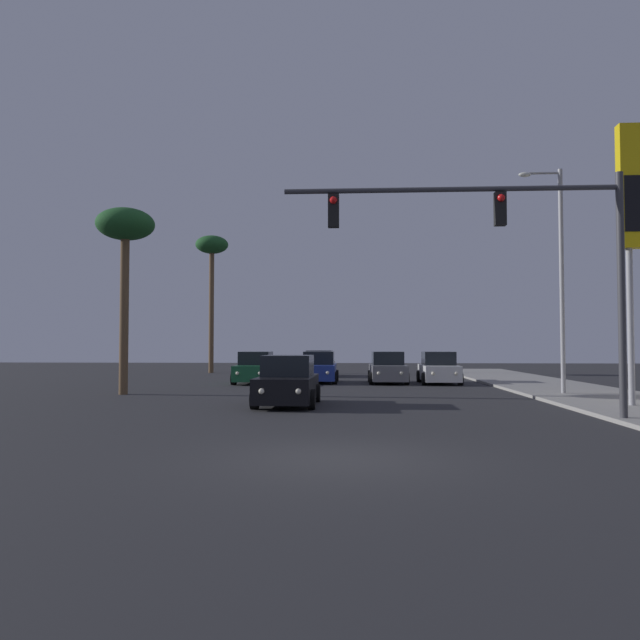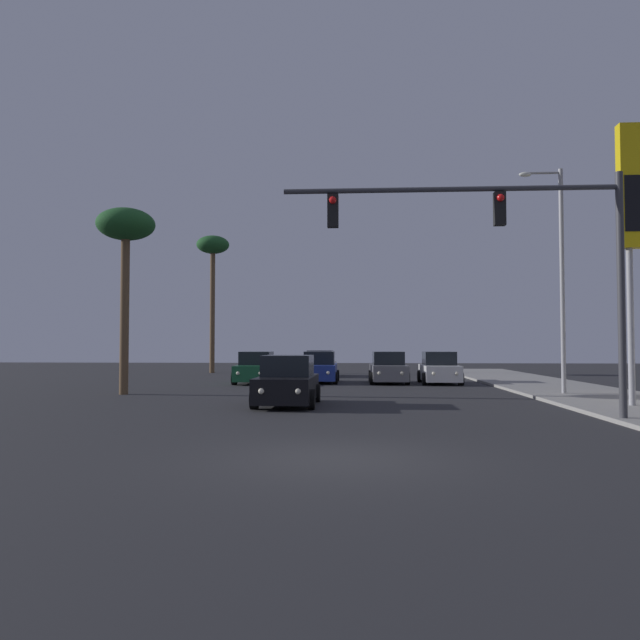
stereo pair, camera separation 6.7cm
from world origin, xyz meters
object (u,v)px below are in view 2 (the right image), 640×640
car_green (256,369)px  street_lamp (559,268)px  car_blue (320,369)px  car_white (439,369)px  car_grey (388,369)px  palm_tree_far (213,254)px  car_silver (320,365)px  palm_tree_near (126,233)px  car_black (287,383)px  traffic_light_mast (517,240)px

car_green → street_lamp: street_lamp is taller
car_blue → street_lamp: (10.10, -8.28, 4.36)m
car_white → car_blue: same height
car_blue → car_green: same height
car_grey → car_white: size_ratio=1.00×
palm_tree_far → car_silver: bearing=-28.8°
street_lamp → palm_tree_near: street_lamp is taller
car_black → palm_tree_near: (-7.25, 4.24, 5.91)m
car_grey → palm_tree_near: size_ratio=0.56×
traffic_light_mast → car_black: bearing=148.1°
car_white → traffic_light_mast: traffic_light_mast is taller
car_black → palm_tree_near: 10.27m
palm_tree_far → palm_tree_near: bearing=-87.0°
car_blue → palm_tree_near: size_ratio=0.56×
car_grey → car_silver: (-4.06, 7.24, 0.00)m
car_silver → street_lamp: street_lamp is taller
car_grey → car_silver: 8.30m
car_blue → palm_tree_near: palm_tree_near is taller
car_blue → car_green: 3.42m
car_grey → street_lamp: street_lamp is taller
car_white → car_silver: bearing=-47.9°
car_silver → car_white: (6.72, -7.49, 0.00)m
car_green → palm_tree_near: palm_tree_near is taller
car_grey → car_white: 2.67m
street_lamp → car_white: bearing=115.7°
car_grey → car_green: 7.03m
car_grey → car_black: size_ratio=1.00×
car_white → palm_tree_far: palm_tree_far is taller
car_white → traffic_light_mast: bearing=90.0°
car_black → car_green: 12.31m
car_black → street_lamp: 12.13m
street_lamp → car_silver: bearing=124.4°
car_silver → car_black: bearing=91.5°
traffic_light_mast → car_white: bearing=89.8°
car_white → car_black: bearing=61.7°
car_black → palm_tree_far: bearing=-70.5°
car_silver → palm_tree_near: palm_tree_near is taller
traffic_light_mast → palm_tree_near: bearing=148.9°
car_silver → car_green: 8.33m
car_grey → car_silver: same height
car_blue → traffic_light_mast: (6.29, -16.83, 4.05)m
car_black → car_blue: 12.73m
car_grey → car_silver: bearing=-62.1°
car_black → car_green: bearing=-75.2°
traffic_light_mast → palm_tree_far: palm_tree_far is taller
car_silver → street_lamp: bearing=125.7°
palm_tree_near → traffic_light_mast: bearing=-31.1°
car_black → palm_tree_near: palm_tree_near is taller
car_grey → palm_tree_far: (-12.28, 11.76, 8.03)m
car_blue → traffic_light_mast: size_ratio=0.48×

